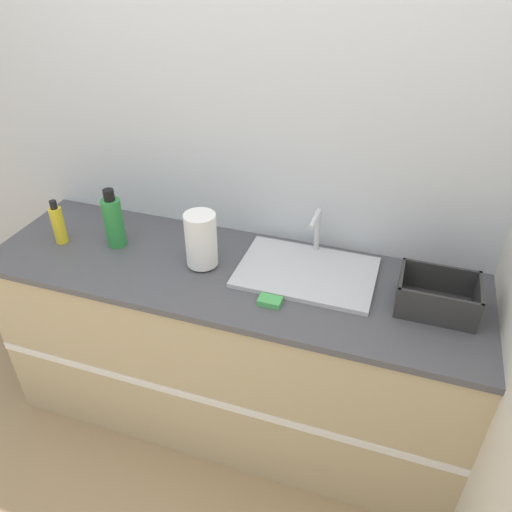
% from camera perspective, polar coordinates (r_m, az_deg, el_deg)
% --- Properties ---
extents(ground_plane, '(12.00, 12.00, 0.00)m').
position_cam_1_polar(ground_plane, '(2.60, -5.04, -22.44)').
color(ground_plane, tan).
extents(wall_back, '(4.53, 0.06, 2.60)m').
position_cam_1_polar(wall_back, '(2.23, 0.07, 11.39)').
color(wall_back, silver).
rests_on(wall_back, ground_plane).
extents(counter_cabinet, '(2.16, 0.66, 0.92)m').
position_cam_1_polar(counter_cabinet, '(2.43, -2.62, -10.44)').
color(counter_cabinet, tan).
rests_on(counter_cabinet, ground_plane).
extents(sink, '(0.57, 0.39, 0.22)m').
position_cam_1_polar(sink, '(2.11, 5.83, -1.65)').
color(sink, silver).
rests_on(sink, counter_cabinet).
extents(paper_towel_roll, '(0.13, 0.13, 0.25)m').
position_cam_1_polar(paper_towel_roll, '(2.10, -6.29, 1.81)').
color(paper_towel_roll, '#4C4C51').
rests_on(paper_towel_roll, counter_cabinet).
extents(dish_rack, '(0.29, 0.21, 0.13)m').
position_cam_1_polar(dish_rack, '(2.02, 19.96, -4.51)').
color(dish_rack, '#2D2D2D').
rests_on(dish_rack, counter_cabinet).
extents(bottle_yellow, '(0.06, 0.06, 0.21)m').
position_cam_1_polar(bottle_yellow, '(2.44, -21.66, 3.41)').
color(bottle_yellow, yellow).
rests_on(bottle_yellow, counter_cabinet).
extents(bottle_green, '(0.09, 0.09, 0.28)m').
position_cam_1_polar(bottle_green, '(2.32, -15.97, 3.86)').
color(bottle_green, '#2D8C3D').
rests_on(bottle_green, counter_cabinet).
extents(sponge, '(0.09, 0.06, 0.02)m').
position_cam_1_polar(sponge, '(1.94, 1.61, -5.17)').
color(sponge, '#4CB259').
rests_on(sponge, counter_cabinet).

